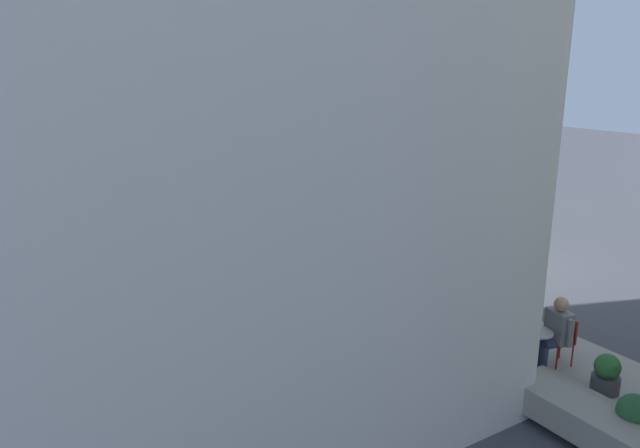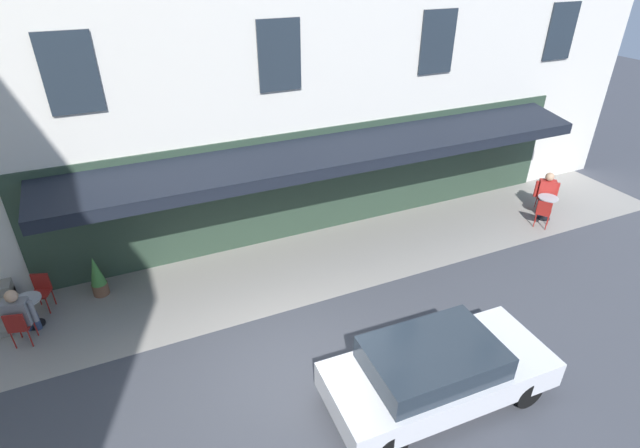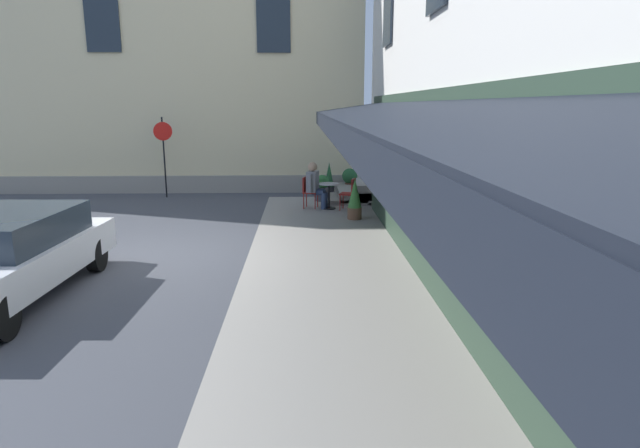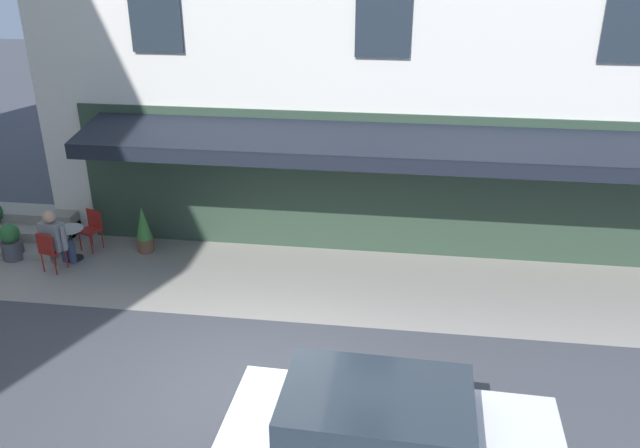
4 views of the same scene
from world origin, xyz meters
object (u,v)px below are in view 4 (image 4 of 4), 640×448
Objects in this scene: cafe_table_near_entrance at (71,239)px; potted_plant_entrance_right at (144,230)px; cafe_chair_red_back_row at (49,249)px; parked_car_white at (387,433)px; seated_companion_in_grey at (56,237)px; cafe_chair_red_kerbside at (92,226)px; potted_plant_entrance_left at (11,242)px.

cafe_table_near_entrance is 0.69× the size of potted_plant_entrance_right.
parked_car_white is (-7.28, 4.75, 0.16)m from cafe_chair_red_back_row.
cafe_chair_red_kerbside is at bearing -107.41° from seated_companion_in_grey.
parked_car_white reaches higher than cafe_chair_red_back_row.
parked_car_white is at bearing 139.23° from cafe_chair_red_kerbside.
potted_plant_entrance_left is 2.87m from potted_plant_entrance_right.
cafe_chair_red_kerbside is 9.13m from parked_car_white.
parked_car_white is at bearing 148.33° from potted_plant_entrance_left.
parked_car_white is (-6.91, 5.96, 0.16)m from cafe_chair_red_kerbside.
potted_plant_entrance_left is 0.19× the size of parked_car_white.
cafe_table_near_entrance is 0.17× the size of parked_car_white.
seated_companion_in_grey reaches higher than potted_plant_entrance_left.
seated_companion_in_grey is (0.10, 0.40, 0.23)m from cafe_table_near_entrance.
cafe_chair_red_back_row is at bearing -33.14° from parked_car_white.
parked_car_white is at bearing 133.60° from potted_plant_entrance_right.
cafe_chair_red_back_row is 1.11× the size of potted_plant_entrance_left.
cafe_chair_red_kerbside is at bearing -109.45° from cafe_table_near_entrance.
cafe_table_near_entrance is at bearing -104.30° from cafe_chair_red_back_row.
cafe_chair_red_back_row is 1.26m from cafe_chair_red_kerbside.
cafe_chair_red_kerbside is 0.84× the size of potted_plant_entrance_right.
cafe_chair_red_back_row is 1.00× the size of cafe_chair_red_kerbside.
cafe_chair_red_back_row is 0.28m from seated_companion_in_grey.
cafe_chair_red_kerbside is 1.22m from potted_plant_entrance_right.
potted_plant_entrance_right is at bearing -146.61° from seated_companion_in_grey.
cafe_table_near_entrance is 0.63m from cafe_chair_red_kerbside.
potted_plant_entrance_right reaches higher than potted_plant_entrance_left.
cafe_chair_red_back_row is at bearing 73.13° from cafe_chair_red_kerbside.
parked_car_white is (-8.46, 5.22, 0.32)m from potted_plant_entrance_left.
cafe_chair_red_kerbside is 0.21× the size of parked_car_white.
cafe_chair_red_back_row is 0.84× the size of potted_plant_entrance_right.
cafe_table_near_entrance is 1.35m from potted_plant_entrance_left.
cafe_chair_red_back_row is (0.16, 0.61, 0.06)m from cafe_table_near_entrance.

